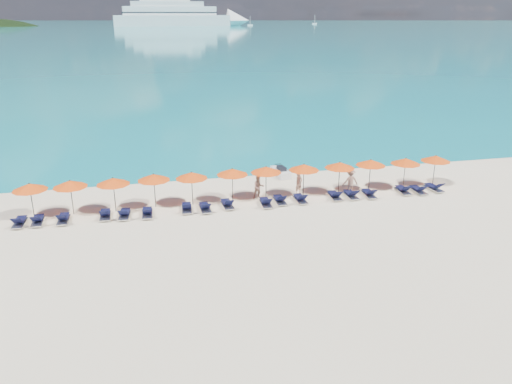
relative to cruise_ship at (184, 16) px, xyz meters
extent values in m
plane|color=beige|center=(-45.24, -533.52, -10.40)|extent=(1400.00, 1400.00, 0.00)
cube|color=#1FA9B2|center=(-45.24, 126.48, -10.39)|extent=(1600.00, 1300.00, 0.01)
cube|color=white|center=(-12.75, -0.53, -4.96)|extent=(120.39, 26.73, 10.87)
cone|color=white|center=(58.94, 2.47, -4.96)|extent=(24.90, 24.90, 23.92)
cube|color=white|center=(-14.92, -0.63, 4.82)|extent=(96.36, 22.47, 8.70)
cube|color=white|center=(-17.09, -0.72, 11.35)|extent=(74.76, 19.40, 5.44)
cube|color=white|center=(-19.26, -0.81, 15.70)|extent=(50.73, 15.14, 3.81)
cube|color=black|center=(-14.92, -0.63, 3.19)|extent=(97.56, 22.74, 0.98)
cube|color=black|center=(-14.92, -0.63, 7.00)|extent=(95.16, 22.21, 0.98)
cube|color=white|center=(70.58, -2.93, -9.66)|extent=(5.56, 1.85, 1.48)
cylinder|color=white|center=(70.58, -2.93, -4.84)|extent=(0.33, 0.33, 9.26)
cube|color=white|center=(168.58, 66.10, -9.61)|extent=(5.93, 1.98, 1.58)
cylinder|color=white|center=(168.58, 66.10, -4.47)|extent=(0.36, 0.36, 9.88)
cube|color=silver|center=(-41.79, -524.07, -10.11)|extent=(1.12, 2.37, 0.52)
cube|color=black|center=(-41.77, -524.26, -9.73)|extent=(0.58, 1.00, 0.33)
cylinder|color=black|center=(-41.86, -523.50, -9.59)|extent=(0.53, 0.12, 0.06)
imported|color=tan|center=(-41.70, -528.38, -9.59)|extent=(0.70, 0.63, 1.61)
imported|color=tan|center=(-44.59, -528.50, -9.60)|extent=(0.81, 0.52, 1.59)
imported|color=tan|center=(-38.17, -529.00, -9.49)|extent=(1.22, 0.66, 1.81)
cylinder|color=black|center=(-58.84, -528.78, -9.30)|extent=(0.05, 0.05, 2.20)
cone|color=#E4480D|center=(-58.84, -528.78, -8.38)|extent=(2.10, 2.10, 0.42)
sphere|color=black|center=(-58.84, -528.78, -8.16)|extent=(0.08, 0.08, 0.08)
cylinder|color=black|center=(-56.54, -528.71, -9.30)|extent=(0.05, 0.05, 2.20)
cone|color=#E4480D|center=(-56.54, -528.71, -8.38)|extent=(2.10, 2.10, 0.42)
sphere|color=black|center=(-56.54, -528.71, -8.16)|extent=(0.08, 0.08, 0.08)
cylinder|color=black|center=(-53.98, -528.79, -9.30)|extent=(0.05, 0.05, 2.20)
cone|color=#E4480D|center=(-53.98, -528.79, -8.38)|extent=(2.10, 2.10, 0.42)
sphere|color=black|center=(-53.98, -528.79, -8.16)|extent=(0.08, 0.08, 0.08)
cylinder|color=black|center=(-51.49, -528.55, -9.30)|extent=(0.05, 0.05, 2.20)
cone|color=#E4480D|center=(-51.49, -528.55, -8.38)|extent=(2.10, 2.10, 0.42)
sphere|color=black|center=(-51.49, -528.55, -8.16)|extent=(0.08, 0.08, 0.08)
cylinder|color=black|center=(-49.09, -528.70, -9.30)|extent=(0.05, 0.05, 2.20)
cone|color=#E4480D|center=(-49.09, -528.70, -8.38)|extent=(2.10, 2.10, 0.42)
sphere|color=black|center=(-49.09, -528.70, -8.16)|extent=(0.08, 0.08, 0.08)
cylinder|color=black|center=(-46.38, -528.51, -9.30)|extent=(0.05, 0.05, 2.20)
cone|color=#E4480D|center=(-46.38, -528.51, -8.38)|extent=(2.10, 2.10, 0.42)
sphere|color=black|center=(-46.38, -528.51, -8.16)|extent=(0.08, 0.08, 0.08)
cylinder|color=black|center=(-44.08, -528.56, -9.30)|extent=(0.05, 0.05, 2.20)
cone|color=#E4480D|center=(-44.08, -528.56, -8.38)|extent=(2.10, 2.10, 0.42)
sphere|color=black|center=(-44.08, -528.56, -8.16)|extent=(0.08, 0.08, 0.08)
cylinder|color=black|center=(-41.44, -528.61, -9.30)|extent=(0.05, 0.05, 2.20)
cone|color=#E4480D|center=(-41.44, -528.61, -8.38)|extent=(2.10, 2.10, 0.42)
sphere|color=black|center=(-41.44, -528.61, -8.16)|extent=(0.08, 0.08, 0.08)
cylinder|color=black|center=(-38.88, -528.69, -9.30)|extent=(0.05, 0.05, 2.20)
cone|color=#E4480D|center=(-38.88, -528.69, -8.38)|extent=(2.10, 2.10, 0.42)
sphere|color=black|center=(-38.88, -528.69, -8.16)|extent=(0.08, 0.08, 0.08)
cylinder|color=black|center=(-36.52, -528.58, -9.30)|extent=(0.05, 0.05, 2.20)
cone|color=#E4480D|center=(-36.52, -528.58, -8.38)|extent=(2.10, 2.10, 0.42)
sphere|color=black|center=(-36.52, -528.58, -8.16)|extent=(0.08, 0.08, 0.08)
cylinder|color=black|center=(-33.95, -528.81, -9.30)|extent=(0.05, 0.05, 2.20)
cone|color=#E4480D|center=(-33.95, -528.81, -8.38)|extent=(2.10, 2.10, 0.42)
sphere|color=black|center=(-33.95, -528.81, -8.16)|extent=(0.08, 0.08, 0.08)
cylinder|color=black|center=(-31.47, -528.64, -9.30)|extent=(0.05, 0.05, 2.20)
cone|color=#E4480D|center=(-31.47, -528.64, -8.38)|extent=(2.10, 2.10, 0.42)
sphere|color=black|center=(-31.47, -528.64, -8.16)|extent=(0.08, 0.08, 0.08)
cube|color=silver|center=(-59.47, -529.81, -10.26)|extent=(0.67, 1.72, 0.06)
cube|color=black|center=(-59.46, -529.56, -10.10)|extent=(0.58, 1.12, 0.04)
cube|color=black|center=(-59.49, -530.36, -9.85)|extent=(0.57, 0.55, 0.43)
cube|color=silver|center=(-58.47, -529.79, -10.26)|extent=(0.66, 1.71, 0.06)
cube|color=black|center=(-58.47, -529.54, -10.10)|extent=(0.58, 1.11, 0.04)
cube|color=black|center=(-58.45, -530.34, -9.85)|extent=(0.56, 0.55, 0.43)
cube|color=silver|center=(-57.00, -529.88, -10.26)|extent=(0.64, 1.71, 0.06)
cube|color=black|center=(-57.00, -529.63, -10.10)|extent=(0.56, 1.11, 0.04)
cube|color=black|center=(-57.01, -530.43, -9.85)|extent=(0.56, 0.54, 0.43)
cube|color=silver|center=(-54.58, -529.77, -10.26)|extent=(0.63, 1.70, 0.06)
cube|color=black|center=(-54.58, -529.52, -10.10)|extent=(0.56, 1.10, 0.04)
cube|color=black|center=(-54.58, -530.32, -9.85)|extent=(0.55, 0.54, 0.43)
cube|color=silver|center=(-53.43, -529.95, -10.26)|extent=(0.79, 1.75, 0.06)
cube|color=black|center=(-53.41, -529.70, -10.10)|extent=(0.66, 1.15, 0.04)
cube|color=black|center=(-53.49, -530.50, -9.85)|extent=(0.60, 0.59, 0.43)
cube|color=silver|center=(-52.05, -530.04, -10.26)|extent=(0.69, 1.72, 0.06)
cube|color=black|center=(-52.04, -529.79, -10.10)|extent=(0.59, 1.12, 0.04)
cube|color=black|center=(-52.07, -530.59, -9.85)|extent=(0.57, 0.56, 0.43)
cube|color=silver|center=(-49.58, -529.77, -10.26)|extent=(0.74, 1.74, 0.06)
cube|color=black|center=(-49.57, -529.52, -10.10)|extent=(0.62, 1.14, 0.04)
cube|color=black|center=(-49.62, -530.32, -9.85)|extent=(0.59, 0.57, 0.43)
cube|color=silver|center=(-48.44, -529.98, -10.26)|extent=(0.65, 1.71, 0.06)
cube|color=black|center=(-48.45, -529.73, -10.10)|extent=(0.57, 1.11, 0.04)
cube|color=black|center=(-48.43, -530.53, -9.85)|extent=(0.56, 0.55, 0.43)
cube|color=silver|center=(-46.96, -529.69, -10.26)|extent=(0.72, 1.73, 0.06)
cube|color=black|center=(-46.97, -529.44, -10.10)|extent=(0.61, 1.13, 0.04)
cube|color=black|center=(-46.93, -530.24, -9.85)|extent=(0.58, 0.57, 0.43)
cube|color=silver|center=(-44.46, -529.99, -10.26)|extent=(0.70, 1.73, 0.06)
cube|color=black|center=(-44.45, -529.74, -10.10)|extent=(0.60, 1.13, 0.04)
cube|color=black|center=(-44.49, -530.54, -9.85)|extent=(0.58, 0.56, 0.43)
cube|color=silver|center=(-43.43, -529.71, -10.26)|extent=(0.65, 1.71, 0.06)
cube|color=black|center=(-43.43, -529.46, -10.10)|extent=(0.57, 1.11, 0.04)
cube|color=black|center=(-43.44, -530.26, -9.85)|extent=(0.56, 0.55, 0.43)
cube|color=silver|center=(-42.04, -529.81, -10.26)|extent=(0.64, 1.71, 0.06)
cube|color=black|center=(-42.03, -529.56, -10.10)|extent=(0.56, 1.11, 0.04)
cube|color=black|center=(-42.05, -530.36, -9.85)|extent=(0.56, 0.54, 0.43)
cube|color=silver|center=(-39.56, -529.75, -10.26)|extent=(0.72, 1.73, 0.06)
cube|color=black|center=(-39.54, -529.50, -10.10)|extent=(0.61, 1.13, 0.04)
cube|color=black|center=(-39.59, -530.30, -9.85)|extent=(0.58, 0.57, 0.43)
cube|color=silver|center=(-38.42, -529.81, -10.26)|extent=(0.65, 1.71, 0.06)
cube|color=black|center=(-38.41, -529.56, -10.10)|extent=(0.57, 1.11, 0.04)
cube|color=black|center=(-38.43, -530.36, -9.85)|extent=(0.56, 0.55, 0.43)
cube|color=silver|center=(-37.12, -529.92, -10.26)|extent=(0.78, 1.75, 0.06)
cube|color=black|center=(-37.10, -529.67, -10.10)|extent=(0.66, 1.15, 0.04)
cube|color=black|center=(-37.18, -530.47, -9.85)|extent=(0.60, 0.59, 0.43)
cube|color=silver|center=(-34.48, -529.76, -10.26)|extent=(0.75, 1.74, 0.06)
cube|color=black|center=(-34.46, -529.51, -10.10)|extent=(0.63, 1.14, 0.04)
cube|color=black|center=(-34.52, -530.31, -9.85)|extent=(0.59, 0.58, 0.43)
cube|color=silver|center=(-33.42, -529.99, -10.26)|extent=(0.64, 1.71, 0.06)
cube|color=black|center=(-33.42, -529.74, -10.10)|extent=(0.57, 1.11, 0.04)
cube|color=black|center=(-33.43, -530.54, -9.85)|extent=(0.56, 0.54, 0.43)
cube|color=silver|center=(-32.08, -529.79, -10.26)|extent=(0.76, 1.75, 0.06)
cube|color=black|center=(-32.10, -529.54, -10.10)|extent=(0.64, 1.14, 0.04)
cube|color=black|center=(-32.04, -530.34, -9.85)|extent=(0.59, 0.58, 0.43)
camera|label=1|loc=(-51.95, -559.49, 1.42)|focal=35.00mm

